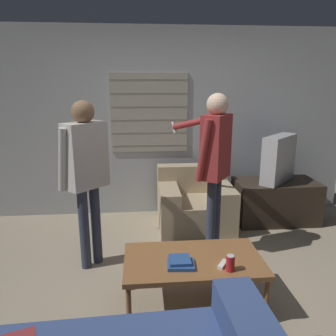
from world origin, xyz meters
TOP-DOWN VIEW (x-y plane):
  - ground_plane at (0.00, 0.00)m, footprint 16.00×16.00m
  - wall_back at (-0.01, 2.03)m, footprint 5.20×0.08m
  - armchair_beige at (0.36, 1.47)m, footprint 0.93×0.80m
  - coffee_table at (0.08, -0.12)m, footprint 1.12×0.63m
  - tv_stand at (1.47, 1.53)m, footprint 1.07×0.58m
  - tv at (1.47, 1.54)m, footprint 0.60×0.60m
  - person_left_standing at (-0.86, 0.62)m, footprint 0.50×0.81m
  - person_right_standing at (0.42, 0.73)m, footprint 0.59×0.76m
  - book_stack at (-0.04, -0.22)m, footprint 0.22×0.20m
  - soda_can at (0.33, -0.32)m, footprint 0.07×0.07m
  - spare_remote at (0.29, -0.25)m, footprint 0.11×0.13m

SIDE VIEW (x-z plane):
  - ground_plane at x=0.00m, z-range 0.00..0.00m
  - tv_stand at x=1.47m, z-range 0.00..0.56m
  - armchair_beige at x=0.36m, z-range -0.08..0.68m
  - coffee_table at x=0.08m, z-range 0.18..0.63m
  - spare_remote at x=0.29m, z-range 0.44..0.47m
  - book_stack at x=-0.04m, z-range 0.44..0.49m
  - soda_can at x=0.33m, z-range 0.44..0.57m
  - tv at x=1.47m, z-range 0.56..1.17m
  - person_left_standing at x=-0.86m, z-range 0.23..1.90m
  - person_right_standing at x=0.42m, z-range 0.23..1.96m
  - wall_back at x=-0.01m, z-range 0.00..2.55m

